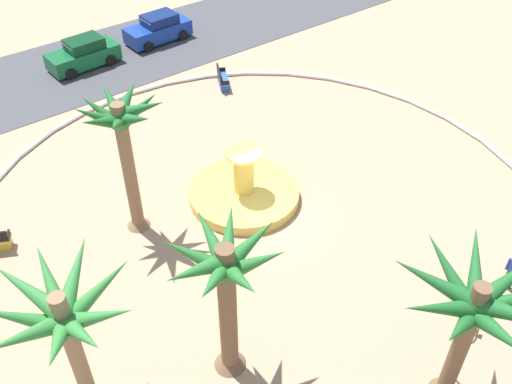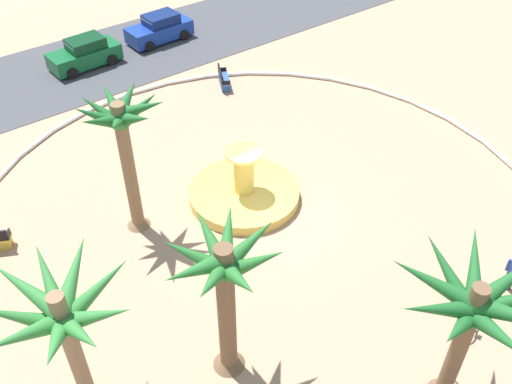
# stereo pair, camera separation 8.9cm
# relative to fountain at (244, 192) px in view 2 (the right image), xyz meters

# --- Properties ---
(ground_plane) EXTENTS (80.00, 80.00, 0.00)m
(ground_plane) POSITION_rel_fountain_xyz_m (-0.10, -1.32, -0.33)
(ground_plane) COLOR tan
(plaza_curb) EXTENTS (23.83, 23.83, 0.20)m
(plaza_curb) POSITION_rel_fountain_xyz_m (-0.10, -1.32, -0.23)
(plaza_curb) COLOR silver
(plaza_curb) RESTS_ON ground
(street_asphalt) EXTENTS (48.00, 8.00, 0.03)m
(street_asphalt) POSITION_rel_fountain_xyz_m (-0.10, 15.00, -0.32)
(street_asphalt) COLOR #424247
(street_asphalt) RESTS_ON ground
(fountain) EXTENTS (4.64, 4.64, 2.42)m
(fountain) POSITION_rel_fountain_xyz_m (0.00, 0.00, 0.00)
(fountain) COLOR gold
(fountain) RESTS_ON ground
(palm_tree_near_fountain) EXTENTS (3.20, 3.29, 5.93)m
(palm_tree_near_fountain) POSITION_rel_fountain_xyz_m (-4.35, 1.22, 4.10)
(palm_tree_near_fountain) COLOR brown
(palm_tree_near_fountain) RESTS_ON ground
(palm_tree_by_curb) EXTENTS (4.67, 4.63, 5.11)m
(palm_tree_by_curb) POSITION_rel_fountain_xyz_m (-0.43, -10.91, 3.58)
(palm_tree_by_curb) COLOR brown
(palm_tree_by_curb) RESTS_ON ground
(palm_tree_mid_plaza) EXTENTS (4.31, 4.34, 5.12)m
(palm_tree_mid_plaza) POSITION_rel_fountain_xyz_m (-9.16, -4.74, 3.58)
(palm_tree_mid_plaza) COLOR #8E6B4C
(palm_tree_mid_plaza) RESTS_ON ground
(palm_tree_far_side) EXTENTS (3.67, 3.64, 5.53)m
(palm_tree_far_side) POSITION_rel_fountain_xyz_m (-5.11, -6.21, 3.67)
(palm_tree_far_side) COLOR brown
(palm_tree_far_side) RESTS_ON ground
(bench_east) EXTENTS (1.16, 1.66, 1.00)m
(bench_east) POSITION_rel_fountain_xyz_m (4.63, 8.30, 0.01)
(bench_east) COLOR #335BA8
(bench_east) RESTS_ON ground
(bicycle_red_frame) EXTENTS (1.64, 0.68, 0.94)m
(bicycle_red_frame) POSITION_rel_fountain_xyz_m (2.37, -9.90, 0.05)
(bicycle_red_frame) COLOR black
(bicycle_red_frame) RESTS_ON ground
(parked_car_leftmost) EXTENTS (4.09, 2.09, 1.67)m
(parked_car_leftmost) POSITION_rel_fountain_xyz_m (-0.43, 14.93, 0.44)
(parked_car_leftmost) COLOR #145B2D
(parked_car_leftmost) RESTS_ON ground
(parked_car_second) EXTENTS (4.07, 2.06, 1.67)m
(parked_car_second) POSITION_rel_fountain_xyz_m (4.63, 15.27, 0.44)
(parked_car_second) COLOR navy
(parked_car_second) RESTS_ON ground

